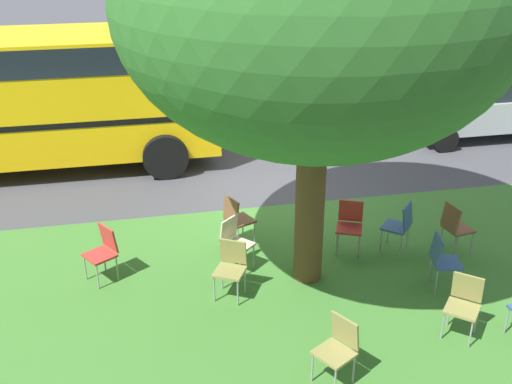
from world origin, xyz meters
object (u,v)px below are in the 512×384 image
object	(u,v)px
chair_0	(231,265)
chair_9	(464,301)
chair_10	(237,217)
chair_6	(442,258)
chair_4	(455,225)
chair_8	(338,346)
chair_2	(234,240)
chair_3	(400,224)
parked_car	(485,103)
chair_1	(350,222)
street_tree	(318,5)
chair_7	(103,249)

from	to	relation	value
chair_0	chair_9	xyz separation A→B (m)	(-2.87, 1.53, 0.00)
chair_0	chair_10	distance (m)	1.50
chair_6	chair_4	bearing A→B (deg)	-127.13
chair_6	chair_0	bearing A→B (deg)	-8.40
chair_0	chair_8	size ratio (longest dim) A/B	1.00
chair_0	chair_2	world-z (taller)	same
chair_9	chair_3	bearing A→B (deg)	-91.93
chair_4	parked_car	xyz separation A→B (m)	(-3.54, -5.20, 0.32)
chair_0	parked_car	world-z (taller)	parked_car
chair_1	chair_6	world-z (taller)	same
chair_4	chair_6	bearing A→B (deg)	52.87
chair_6	chair_9	distance (m)	1.10
chair_10	chair_0	bearing A→B (deg)	76.95
chair_2	chair_4	bearing A→B (deg)	176.09
chair_1	chair_2	size ratio (longest dim) A/B	1.00
chair_3	parked_car	world-z (taller)	parked_car
chair_9	chair_10	world-z (taller)	same
chair_1	chair_10	bearing A→B (deg)	-17.34
street_tree	chair_3	world-z (taller)	street_tree
chair_10	chair_1	bearing A→B (deg)	162.66
chair_3	chair_2	bearing A→B (deg)	-0.46
chair_1	chair_0	bearing A→B (deg)	22.80
chair_1	street_tree	bearing A→B (deg)	35.88
chair_1	chair_2	world-z (taller)	same
chair_3	chair_10	xyz separation A→B (m)	(2.60, -0.78, 0.00)
chair_7	chair_9	distance (m)	5.26
chair_4	chair_2	bearing A→B (deg)	-3.91
chair_0	chair_2	bearing A→B (deg)	-103.53
chair_3	chair_6	world-z (taller)	same
chair_0	chair_4	size ratio (longest dim) A/B	1.00
street_tree	chair_7	distance (m)	4.76
chair_1	chair_8	distance (m)	3.19
street_tree	chair_6	world-z (taller)	street_tree
chair_6	parked_car	xyz separation A→B (m)	(-4.24, -6.12, 0.32)
chair_8	chair_10	distance (m)	3.57
street_tree	chair_0	world-z (taller)	street_tree
street_tree	chair_8	xyz separation A→B (m)	(0.29, 2.30, -3.59)
chair_6	parked_car	world-z (taller)	parked_car
chair_0	chair_3	world-z (taller)	same
chair_1	chair_3	distance (m)	0.83
chair_9	parked_car	bearing A→B (deg)	-121.91
chair_6	chair_8	size ratio (longest dim) A/B	1.00
chair_4	chair_7	xyz separation A→B (m)	(5.64, -0.36, 0.00)
chair_1	chair_9	bearing A→B (deg)	106.57
chair_6	chair_7	xyz separation A→B (m)	(4.94, -1.29, 0.00)
chair_10	chair_6	bearing A→B (deg)	145.18
chair_10	parked_car	distance (m)	8.17
street_tree	chair_2	bearing A→B (deg)	-23.58
chair_8	chair_9	distance (m)	1.99
chair_0	chair_3	bearing A→B (deg)	-166.80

